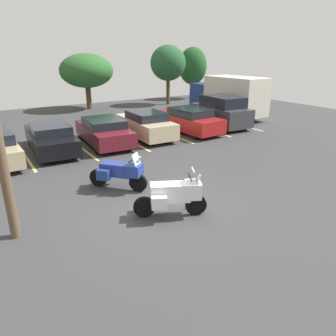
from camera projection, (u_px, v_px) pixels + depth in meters
The scene contains 13 objects.
ground at pixel (160, 207), 9.96m from camera, with size 44.00×44.00×0.10m, color #38383A.
motorcycle_touring at pixel (174, 194), 9.11m from camera, with size 1.98×1.33×1.44m.
motorcycle_second at pixel (120, 172), 10.94m from camera, with size 1.54×1.75×1.37m.
parking_stripes at pixel (55, 152), 15.31m from camera, with size 23.96×4.92×0.01m.
car_black at pixel (51, 138), 15.22m from camera, with size 2.07×4.82×1.36m.
car_maroon at pixel (104, 131), 16.42m from camera, with size 2.18×4.69×1.37m.
car_champagne at pixel (145, 125), 17.71m from camera, with size 1.95×4.60×1.48m.
car_red at pixel (187, 120), 18.99m from camera, with size 2.15×4.99×1.45m.
car_charcoal at pixel (221, 112), 20.25m from camera, with size 2.21×4.38×1.98m.
box_truck at pixel (229, 96), 23.04m from camera, with size 2.39×6.23×2.95m.
tree_left at pixel (168, 63), 28.24m from camera, with size 3.18×3.18×5.22m.
tree_center at pixel (193, 66), 32.13m from camera, with size 2.86×2.86×5.11m.
tree_right at pixel (86, 71), 25.99m from camera, with size 4.38×4.38×4.52m.
Camera 1 is at (-4.55, -7.68, 4.55)m, focal length 33.61 mm.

